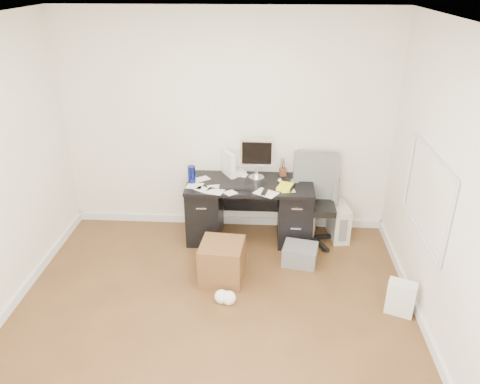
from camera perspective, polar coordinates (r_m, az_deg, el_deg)
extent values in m
plane|color=#4D3118|center=(4.60, -3.63, -16.07)|extent=(4.00, 4.00, 0.00)
cube|color=silver|center=(5.68, -1.63, 8.18)|extent=(4.00, 0.02, 2.70)
cube|color=silver|center=(4.09, 24.80, -1.49)|extent=(0.02, 4.00, 2.70)
cube|color=white|center=(3.45, -4.93, 19.67)|extent=(4.00, 4.00, 0.02)
cube|color=silver|center=(6.19, -1.50, -3.42)|extent=(4.00, 0.03, 0.10)
cube|color=silver|center=(4.78, 21.69, -15.51)|extent=(0.03, 4.00, 0.10)
cube|color=silver|center=(5.16, -26.71, -13.16)|extent=(0.03, 4.00, 0.10)
cube|color=black|center=(5.56, 1.22, 0.94)|extent=(1.50, 0.70, 0.04)
cube|color=black|center=(5.77, -4.28, -2.31)|extent=(0.40, 0.60, 0.71)
cube|color=black|center=(5.74, 6.69, -2.61)|extent=(0.40, 0.60, 0.71)
cube|color=black|center=(5.98, 1.32, -0.14)|extent=(0.70, 0.03, 0.51)
cube|color=black|center=(5.43, -0.37, 0.68)|extent=(0.41, 0.15, 0.02)
sphere|color=silver|center=(5.55, 4.88, 1.37)|extent=(0.06, 0.06, 0.06)
cylinder|color=navy|center=(5.55, -5.92, 2.15)|extent=(0.12, 0.12, 0.21)
cube|color=white|center=(5.70, -1.41, 3.48)|extent=(0.24, 0.29, 0.31)
cube|color=#AA7852|center=(5.72, 7.99, 3.32)|extent=(0.22, 0.30, 0.31)
cube|color=#FFFD1B|center=(5.43, 5.59, 0.62)|extent=(0.23, 0.26, 0.04)
cube|color=beige|center=(5.93, 11.94, -3.51)|extent=(0.25, 0.46, 0.44)
cube|color=white|center=(4.88, 19.01, -12.11)|extent=(0.31, 0.27, 0.36)
cube|color=#4A2D16|center=(5.05, -2.21, -8.48)|extent=(0.48, 0.48, 0.44)
cube|color=#5D5C61|center=(5.41, 7.32, -7.55)|extent=(0.43, 0.38, 0.22)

